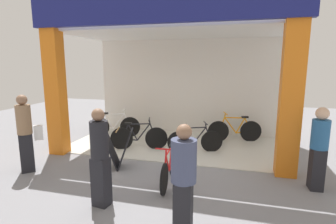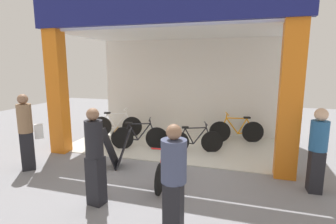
{
  "view_description": "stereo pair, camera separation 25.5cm",
  "coord_description": "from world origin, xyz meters",
  "px_view_note": "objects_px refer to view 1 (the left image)",
  "views": [
    {
      "loc": [
        1.81,
        -6.03,
        2.44
      ],
      "look_at": [
        0.0,
        0.78,
        1.15
      ],
      "focal_mm": 28.34,
      "sensor_mm": 36.0,
      "label": 1
    },
    {
      "loc": [
        2.06,
        -5.96,
        2.44
      ],
      "look_at": [
        0.0,
        0.78,
        1.15
      ],
      "focal_mm": 28.34,
      "sensor_mm": 36.0,
      "label": 2
    }
  ],
  "objects_px": {
    "bicycle_inside_0": "(195,141)",
    "bicycle_inside_2": "(235,130)",
    "pedestrian_2": "(184,182)",
    "pedestrian_3": "(100,157)",
    "bicycle_inside_1": "(139,137)",
    "pedestrian_0": "(26,133)",
    "bicycle_parked_0": "(169,168)",
    "sandwich_board_sign": "(118,149)",
    "bicycle_inside_3": "(115,126)",
    "pedestrian_1": "(319,148)"
  },
  "relations": [
    {
      "from": "sandwich_board_sign",
      "to": "pedestrian_2",
      "type": "bearing_deg",
      "value": -47.05
    },
    {
      "from": "sandwich_board_sign",
      "to": "pedestrian_1",
      "type": "xyz_separation_m",
      "value": [
        4.21,
        0.01,
        0.37
      ]
    },
    {
      "from": "pedestrian_0",
      "to": "bicycle_inside_3",
      "type": "bearing_deg",
      "value": 79.5
    },
    {
      "from": "bicycle_inside_0",
      "to": "bicycle_inside_1",
      "type": "distance_m",
      "value": 1.6
    },
    {
      "from": "bicycle_inside_3",
      "to": "pedestrian_0",
      "type": "bearing_deg",
      "value": -100.5
    },
    {
      "from": "bicycle_parked_0",
      "to": "pedestrian_2",
      "type": "height_order",
      "value": "pedestrian_2"
    },
    {
      "from": "pedestrian_2",
      "to": "bicycle_inside_2",
      "type": "bearing_deg",
      "value": 83.14
    },
    {
      "from": "bicycle_inside_1",
      "to": "pedestrian_0",
      "type": "distance_m",
      "value": 2.89
    },
    {
      "from": "sandwich_board_sign",
      "to": "bicycle_inside_1",
      "type": "bearing_deg",
      "value": 91.33
    },
    {
      "from": "bicycle_parked_0",
      "to": "bicycle_inside_2",
      "type": "bearing_deg",
      "value": 69.98
    },
    {
      "from": "bicycle_parked_0",
      "to": "sandwich_board_sign",
      "type": "bearing_deg",
      "value": 159.88
    },
    {
      "from": "bicycle_inside_1",
      "to": "pedestrian_3",
      "type": "bearing_deg",
      "value": -81.03
    },
    {
      "from": "bicycle_inside_0",
      "to": "pedestrian_3",
      "type": "xyz_separation_m",
      "value": [
        -1.12,
        -3.19,
        0.54
      ]
    },
    {
      "from": "bicycle_inside_0",
      "to": "bicycle_inside_2",
      "type": "relative_size",
      "value": 0.9
    },
    {
      "from": "bicycle_inside_2",
      "to": "sandwich_board_sign",
      "type": "height_order",
      "value": "sandwich_board_sign"
    },
    {
      "from": "bicycle_inside_1",
      "to": "sandwich_board_sign",
      "type": "xyz_separation_m",
      "value": [
        0.03,
        -1.42,
        0.11
      ]
    },
    {
      "from": "bicycle_inside_2",
      "to": "pedestrian_1",
      "type": "distance_m",
      "value": 3.36
    },
    {
      "from": "bicycle_inside_1",
      "to": "pedestrian_1",
      "type": "relative_size",
      "value": 0.97
    },
    {
      "from": "pedestrian_2",
      "to": "pedestrian_0",
      "type": "bearing_deg",
      "value": 159.8
    },
    {
      "from": "bicycle_inside_2",
      "to": "bicycle_inside_3",
      "type": "bearing_deg",
      "value": -173.6
    },
    {
      "from": "pedestrian_0",
      "to": "pedestrian_1",
      "type": "xyz_separation_m",
      "value": [
        6.12,
        0.72,
        -0.06
      ]
    },
    {
      "from": "pedestrian_2",
      "to": "bicycle_inside_0",
      "type": "bearing_deg",
      "value": 96.73
    },
    {
      "from": "bicycle_inside_2",
      "to": "pedestrian_1",
      "type": "height_order",
      "value": "pedestrian_1"
    },
    {
      "from": "bicycle_inside_2",
      "to": "pedestrian_0",
      "type": "xyz_separation_m",
      "value": [
        -4.52,
        -3.63,
        0.54
      ]
    },
    {
      "from": "sandwich_board_sign",
      "to": "pedestrian_3",
      "type": "height_order",
      "value": "pedestrian_3"
    },
    {
      "from": "bicycle_inside_3",
      "to": "bicycle_parked_0",
      "type": "relative_size",
      "value": 1.09
    },
    {
      "from": "bicycle_inside_1",
      "to": "bicycle_inside_2",
      "type": "xyz_separation_m",
      "value": [
        2.64,
        1.51,
        0.01
      ]
    },
    {
      "from": "bicycle_inside_1",
      "to": "sandwich_board_sign",
      "type": "bearing_deg",
      "value": -88.67
    },
    {
      "from": "pedestrian_1",
      "to": "bicycle_inside_2",
      "type": "bearing_deg",
      "value": 118.78
    },
    {
      "from": "bicycle_parked_0",
      "to": "sandwich_board_sign",
      "type": "xyz_separation_m",
      "value": [
        -1.36,
        0.5,
        0.13
      ]
    },
    {
      "from": "pedestrian_2",
      "to": "sandwich_board_sign",
      "type": "bearing_deg",
      "value": 132.95
    },
    {
      "from": "bicycle_inside_3",
      "to": "pedestrian_1",
      "type": "height_order",
      "value": "pedestrian_1"
    },
    {
      "from": "bicycle_inside_3",
      "to": "bicycle_inside_0",
      "type": "bearing_deg",
      "value": -17.53
    },
    {
      "from": "bicycle_inside_0",
      "to": "pedestrian_3",
      "type": "bearing_deg",
      "value": -109.3
    },
    {
      "from": "pedestrian_3",
      "to": "bicycle_parked_0",
      "type": "bearing_deg",
      "value": 50.51
    },
    {
      "from": "bicycle_inside_0",
      "to": "pedestrian_3",
      "type": "relative_size",
      "value": 0.86
    },
    {
      "from": "bicycle_parked_0",
      "to": "pedestrian_1",
      "type": "relative_size",
      "value": 0.94
    },
    {
      "from": "bicycle_parked_0",
      "to": "pedestrian_3",
      "type": "xyz_separation_m",
      "value": [
        -0.92,
        -1.11,
        0.54
      ]
    },
    {
      "from": "sandwich_board_sign",
      "to": "pedestrian_3",
      "type": "bearing_deg",
      "value": -74.58
    },
    {
      "from": "bicycle_inside_2",
      "to": "sandwich_board_sign",
      "type": "xyz_separation_m",
      "value": [
        -2.61,
        -2.92,
        0.1
      ]
    },
    {
      "from": "bicycle_inside_3",
      "to": "bicycle_parked_0",
      "type": "distance_m",
      "value": 4.01
    },
    {
      "from": "bicycle_inside_0",
      "to": "bicycle_inside_2",
      "type": "height_order",
      "value": "bicycle_inside_2"
    },
    {
      "from": "pedestrian_0",
      "to": "pedestrian_2",
      "type": "relative_size",
      "value": 1.06
    },
    {
      "from": "bicycle_inside_1",
      "to": "bicycle_parked_0",
      "type": "xyz_separation_m",
      "value": [
        1.4,
        -1.91,
        -0.02
      ]
    },
    {
      "from": "bicycle_inside_1",
      "to": "pedestrian_2",
      "type": "bearing_deg",
      "value": -60.3
    },
    {
      "from": "sandwich_board_sign",
      "to": "pedestrian_1",
      "type": "relative_size",
      "value": 0.58
    },
    {
      "from": "bicycle_inside_3",
      "to": "pedestrian_3",
      "type": "bearing_deg",
      "value": -66.72
    },
    {
      "from": "bicycle_inside_2",
      "to": "pedestrian_2",
      "type": "distance_m",
      "value": 5.13
    },
    {
      "from": "bicycle_inside_3",
      "to": "pedestrian_2",
      "type": "bearing_deg",
      "value": -54.38
    },
    {
      "from": "bicycle_inside_0",
      "to": "pedestrian_2",
      "type": "relative_size",
      "value": 0.88
    }
  ]
}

